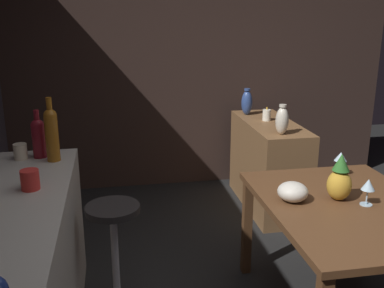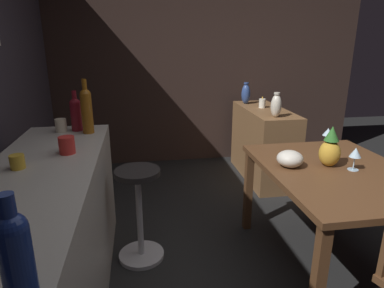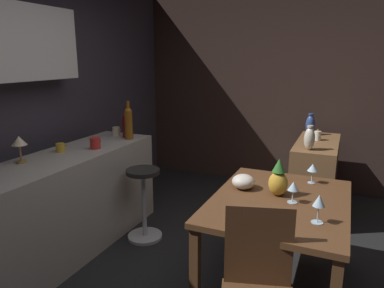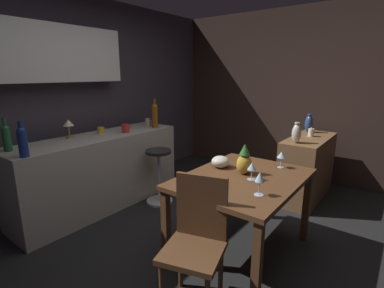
{
  "view_description": "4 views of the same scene",
  "coord_description": "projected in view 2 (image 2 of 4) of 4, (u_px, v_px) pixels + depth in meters",
  "views": [
    {
      "loc": [
        -1.99,
        1.0,
        1.79
      ],
      "look_at": [
        0.58,
        0.53,
        1.01
      ],
      "focal_mm": 41.7,
      "sensor_mm": 36.0,
      "label": 1
    },
    {
      "loc": [
        -1.74,
        1.0,
        1.56
      ],
      "look_at": [
        0.35,
        0.66,
        0.9
      ],
      "focal_mm": 31.09,
      "sensor_mm": 36.0,
      "label": 2
    },
    {
      "loc": [
        -2.3,
        -0.67,
        1.73
      ],
      "look_at": [
        0.49,
        0.55,
        0.99
      ],
      "focal_mm": 33.31,
      "sensor_mm": 36.0,
      "label": 3
    },
    {
      "loc": [
        -2.04,
        -1.38,
        1.63
      ],
      "look_at": [
        0.38,
        0.47,
        0.88
      ],
      "focal_mm": 26.77,
      "sensor_mm": 36.0,
      "label": 4
    }
  ],
  "objects": [
    {
      "name": "wine_glass_right",
      "position": [
        328.0,
        133.0,
        2.62
      ],
      "size": [
        0.08,
        0.08,
        0.16
      ],
      "color": "silver",
      "rests_on": "dining_table"
    },
    {
      "name": "ground_plane",
      "position": [
        296.0,
        280.0,
        2.26
      ],
      "size": [
        9.0,
        9.0,
        0.0
      ],
      "primitive_type": "plane",
      "color": "black"
    },
    {
      "name": "sideboard_cabinet",
      "position": [
        263.0,
        144.0,
        3.86
      ],
      "size": [
        1.1,
        0.44,
        0.82
      ],
      "primitive_type": "cube",
      "color": "brown",
      "rests_on": "ground_plane"
    },
    {
      "name": "pillar_candle_tall",
      "position": [
        262.0,
        103.0,
        3.79
      ],
      "size": [
        0.07,
        0.07,
        0.13
      ],
      "color": "white",
      "rests_on": "sideboard_cabinet"
    },
    {
      "name": "bar_stool",
      "position": [
        139.0,
        212.0,
        2.4
      ],
      "size": [
        0.34,
        0.34,
        0.7
      ],
      "color": "#262323",
      "rests_on": "ground_plane"
    },
    {
      "name": "vase_ceramic_ivory",
      "position": [
        276.0,
        106.0,
        3.31
      ],
      "size": [
        0.11,
        0.11,
        0.25
      ],
      "color": "beige",
      "rests_on": "sideboard_cabinet"
    },
    {
      "name": "wine_bottle_ruby",
      "position": [
        76.0,
        113.0,
        2.51
      ],
      "size": [
        0.08,
        0.08,
        0.31
      ],
      "color": "maroon",
      "rests_on": "kitchen_counter"
    },
    {
      "name": "wall_side_right",
      "position": [
        192.0,
        62.0,
        4.23
      ],
      "size": [
        0.1,
        4.4,
        2.6
      ],
      "primitive_type": "cube",
      "color": "#33231E",
      "rests_on": "ground_plane"
    },
    {
      "name": "fruit_bowl",
      "position": [
        290.0,
        159.0,
        2.24
      ],
      "size": [
        0.18,
        0.18,
        0.11
      ],
      "primitive_type": "ellipsoid",
      "color": "beige",
      "rests_on": "dining_table"
    },
    {
      "name": "wine_bottle_cobalt",
      "position": [
        16.0,
        258.0,
        0.81
      ],
      "size": [
        0.08,
        0.08,
        0.33
      ],
      "color": "navy",
      "rests_on": "kitchen_counter"
    },
    {
      "name": "cup_red",
      "position": [
        67.0,
        145.0,
        2.02
      ],
      "size": [
        0.13,
        0.1,
        0.11
      ],
      "color": "red",
      "rests_on": "kitchen_counter"
    },
    {
      "name": "cup_mustard",
      "position": [
        17.0,
        162.0,
        1.78
      ],
      "size": [
        0.11,
        0.08,
        0.08
      ],
      "color": "gold",
      "rests_on": "kitchen_counter"
    },
    {
      "name": "wine_bottle_amber",
      "position": [
        87.0,
        109.0,
        2.42
      ],
      "size": [
        0.08,
        0.08,
        0.4
      ],
      "color": "#8C5114",
      "rests_on": "kitchen_counter"
    },
    {
      "name": "cup_cream",
      "position": [
        61.0,
        125.0,
        2.5
      ],
      "size": [
        0.12,
        0.08,
        0.1
      ],
      "color": "beige",
      "rests_on": "kitchen_counter"
    },
    {
      "name": "wine_glass_left",
      "position": [
        355.0,
        153.0,
        2.17
      ],
      "size": [
        0.08,
        0.08,
        0.15
      ],
      "color": "silver",
      "rests_on": "dining_table"
    },
    {
      "name": "dining_table",
      "position": [
        337.0,
        181.0,
        2.23
      ],
      "size": [
        1.23,
        0.93,
        0.74
      ],
      "color": "#56351E",
      "rests_on": "ground_plane"
    },
    {
      "name": "pineapple_centerpiece",
      "position": [
        330.0,
        149.0,
        2.24
      ],
      "size": [
        0.14,
        0.14,
        0.28
      ],
      "color": "gold",
      "rests_on": "dining_table"
    },
    {
      "name": "kitchen_counter",
      "position": [
        44.0,
        252.0,
        1.82
      ],
      "size": [
        2.1,
        0.6,
        0.9
      ],
      "primitive_type": "cube",
      "color": "#B2ADA3",
      "rests_on": "ground_plane"
    },
    {
      "name": "vase_ceramic_blue",
      "position": [
        246.0,
        94.0,
        4.01
      ],
      "size": [
        0.11,
        0.11,
        0.26
      ],
      "color": "#334C8C",
      "rests_on": "sideboard_cabinet"
    }
  ]
}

